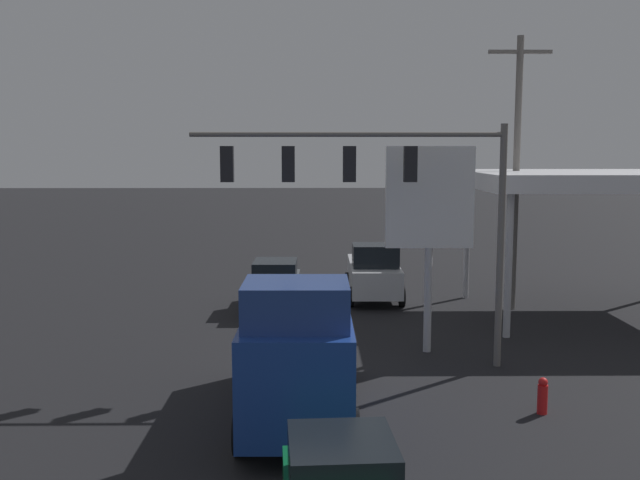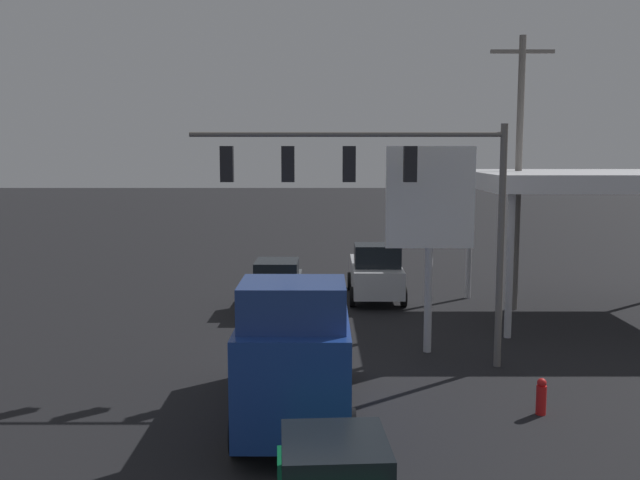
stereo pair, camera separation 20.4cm
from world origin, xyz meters
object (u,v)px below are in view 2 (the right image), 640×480
traffic_signal_assembly (376,183)px  fire_hydrant (541,396)px  price_sign (430,206)px  delivery_truck (297,347)px  pickup_parked (376,273)px  sedan_waiting (277,285)px  utility_pole (519,168)px

traffic_signal_assembly → fire_hydrant: traffic_signal_assembly is taller
price_sign → fire_hydrant: price_sign is taller
traffic_signal_assembly → delivery_truck: (2.10, 4.01, -3.60)m
delivery_truck → fire_hydrant: size_ratio=7.75×
price_sign → pickup_parked: price_sign is taller
sedan_waiting → fire_hydrant: (-6.90, 11.26, -0.51)m
utility_pole → delivery_truck: size_ratio=1.54×
price_sign → delivery_truck: bearing=54.8°
delivery_truck → price_sign: bearing=145.2°
pickup_parked → price_sign: bearing=7.8°
utility_pole → sedan_waiting: (9.31, -0.02, -4.58)m
price_sign → pickup_parked: 8.72m
sedan_waiting → fire_hydrant: sedan_waiting is taller
utility_pole → pickup_parked: size_ratio=2.01×
delivery_truck → fire_hydrant: 5.89m
traffic_signal_assembly → price_sign: (-1.77, -1.47, -0.75)m
price_sign → fire_hydrant: 6.95m
utility_pole → price_sign: 7.42m
traffic_signal_assembly → price_sign: 2.42m
traffic_signal_assembly → pickup_parked: size_ratio=1.69×
traffic_signal_assembly → price_sign: size_ratio=1.40×
pickup_parked → sedan_waiting: bearing=-63.2°
pickup_parked → fire_hydrant: bearing=13.0°
delivery_truck → pickup_parked: bearing=168.3°
utility_pole → pickup_parked: (5.28, -1.99, -4.42)m
utility_pole → fire_hydrant: 12.58m
sedan_waiting → delivery_truck: 11.54m
sedan_waiting → fire_hydrant: bearing=32.3°
traffic_signal_assembly → pickup_parked: bearing=-94.8°
traffic_signal_assembly → sedan_waiting: 9.22m
delivery_truck → pickup_parked: 13.75m
delivery_truck → pickup_parked: size_ratio=1.30×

